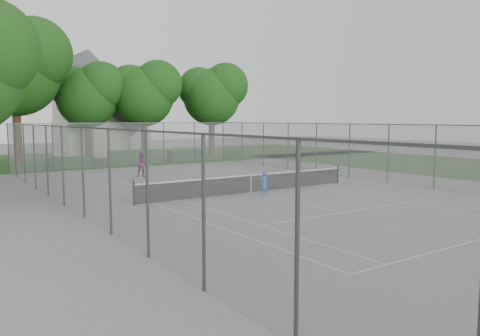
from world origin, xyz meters
TOP-DOWN VIEW (x-y plane):
  - ground at (0.00, 0.00)m, footprint 120.00×120.00m
  - grass_far at (0.00, 26.00)m, footprint 60.00×20.00m
  - grass_right at (22.00, 0.00)m, footprint 16.00×40.00m
  - court_markings at (0.00, 0.00)m, footprint 11.03×23.83m
  - tennis_net at (0.00, 0.00)m, footprint 12.87×0.10m
  - perimeter_fence at (0.00, 0.00)m, footprint 18.08×34.08m
  - tree_far_left at (-7.37, 22.69)m, footprint 8.38×7.65m
  - tree_far_midleft at (-1.42, 23.30)m, footprint 6.23×5.69m
  - tree_far_midright at (3.42, 21.91)m, footprint 6.45×5.89m
  - tree_far_right at (10.52, 21.40)m, footprint 6.57×6.00m
  - hedge_left at (-4.48, 18.16)m, footprint 3.45×1.03m
  - hedge_mid at (0.60, 18.45)m, footprint 3.75×1.07m
  - hedge_right at (5.84, 18.38)m, footprint 3.29×1.20m
  - house at (1.50, 28.81)m, footprint 8.34×6.46m
  - girl_player at (-0.05, -1.20)m, footprint 0.49×0.36m
  - woman_player at (-2.12, 9.30)m, footprint 0.93×0.79m

SIDE VIEW (x-z plane):
  - ground at x=0.00m, z-range 0.00..0.00m
  - grass_far at x=0.00m, z-range 0.00..0.00m
  - grass_right at x=22.00m, z-range 0.00..0.00m
  - court_markings at x=0.00m, z-range 0.00..0.01m
  - hedge_left at x=-4.48m, z-range 0.00..0.86m
  - hedge_right at x=5.84m, z-range 0.00..0.99m
  - tennis_net at x=0.00m, z-range -0.04..1.06m
  - hedge_mid at x=0.60m, z-range 0.00..1.18m
  - girl_player at x=-0.05m, z-range 0.00..1.23m
  - woman_player at x=-2.12m, z-range 0.00..1.69m
  - perimeter_fence at x=0.00m, z-range 0.05..3.57m
  - house at x=1.50m, z-range -1.01..9.37m
  - tree_far_midleft at x=-1.42m, z-range 1.67..10.63m
  - tree_far_midright at x=3.42m, z-range 1.73..11.01m
  - tree_far_right at x=10.52m, z-range 1.76..11.20m
  - tree_far_left at x=-7.37m, z-range 2.26..14.30m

